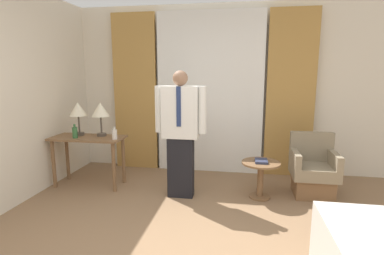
# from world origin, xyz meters

# --- Properties ---
(wall_back) EXTENTS (10.00, 0.06, 2.70)m
(wall_back) POSITION_xyz_m (0.00, 2.96, 1.35)
(wall_back) COLOR silver
(wall_back) RESTS_ON ground_plane
(curtain_sheer_center) EXTENTS (1.70, 0.06, 2.58)m
(curtain_sheer_center) POSITION_xyz_m (0.00, 2.83, 1.29)
(curtain_sheer_center) COLOR white
(curtain_sheer_center) RESTS_ON ground_plane
(curtain_drape_left) EXTENTS (0.73, 0.06, 2.58)m
(curtain_drape_left) POSITION_xyz_m (-1.26, 2.83, 1.29)
(curtain_drape_left) COLOR #B28442
(curtain_drape_left) RESTS_ON ground_plane
(curtain_drape_right) EXTENTS (0.73, 0.06, 2.58)m
(curtain_drape_right) POSITION_xyz_m (1.26, 2.83, 1.29)
(curtain_drape_right) COLOR #B28442
(curtain_drape_right) RESTS_ON ground_plane
(desk) EXTENTS (1.03, 0.46, 0.72)m
(desk) POSITION_xyz_m (-1.64, 1.88, 0.59)
(desk) COLOR brown
(desk) RESTS_ON ground_plane
(table_lamp_left) EXTENTS (0.25, 0.25, 0.49)m
(table_lamp_left) POSITION_xyz_m (-1.82, 1.97, 1.09)
(table_lamp_left) COLOR #4C4238
(table_lamp_left) RESTS_ON desk
(table_lamp_right) EXTENTS (0.25, 0.25, 0.49)m
(table_lamp_right) POSITION_xyz_m (-1.47, 1.97, 1.09)
(table_lamp_right) COLOR #4C4238
(table_lamp_right) RESTS_ON desk
(bottle_near_edge) EXTENTS (0.07, 0.07, 0.17)m
(bottle_near_edge) POSITION_xyz_m (-1.19, 1.80, 0.79)
(bottle_near_edge) COLOR silver
(bottle_near_edge) RESTS_ON desk
(bottle_by_lamp) EXTENTS (0.07, 0.07, 0.20)m
(bottle_by_lamp) POSITION_xyz_m (-1.78, 1.79, 0.80)
(bottle_by_lamp) COLOR #336638
(bottle_by_lamp) RESTS_ON desk
(person) EXTENTS (0.67, 0.22, 1.66)m
(person) POSITION_xyz_m (-0.25, 1.72, 0.89)
(person) COLOR black
(person) RESTS_ON ground_plane
(armchair) EXTENTS (0.57, 0.55, 0.82)m
(armchair) POSITION_xyz_m (1.49, 2.06, 0.32)
(armchair) COLOR brown
(armchair) RESTS_ON ground_plane
(side_table) EXTENTS (0.50, 0.50, 0.49)m
(side_table) POSITION_xyz_m (0.79, 1.83, 0.33)
(side_table) COLOR brown
(side_table) RESTS_ON ground_plane
(book) EXTENTS (0.16, 0.21, 0.03)m
(book) POSITION_xyz_m (0.79, 1.83, 0.50)
(book) COLOR #2D334C
(book) RESTS_ON side_table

